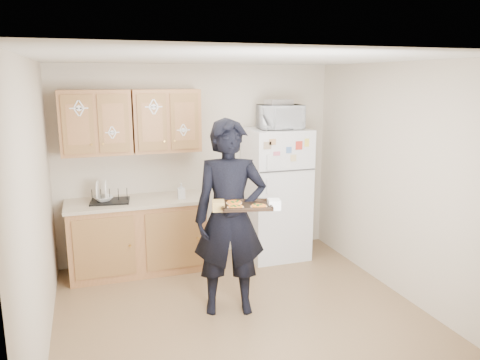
% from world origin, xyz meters
% --- Properties ---
extents(floor, '(3.60, 3.60, 0.00)m').
position_xyz_m(floor, '(0.00, 0.00, 0.00)').
color(floor, brown).
rests_on(floor, ground).
extents(ceiling, '(3.60, 3.60, 0.00)m').
position_xyz_m(ceiling, '(0.00, 0.00, 2.50)').
color(ceiling, silver).
rests_on(ceiling, wall_back).
extents(wall_back, '(3.60, 0.04, 2.50)m').
position_xyz_m(wall_back, '(0.00, 1.80, 1.25)').
color(wall_back, beige).
rests_on(wall_back, floor).
extents(wall_front, '(3.60, 0.04, 2.50)m').
position_xyz_m(wall_front, '(0.00, -1.80, 1.25)').
color(wall_front, beige).
rests_on(wall_front, floor).
extents(wall_left, '(0.04, 3.60, 2.50)m').
position_xyz_m(wall_left, '(-1.80, 0.00, 1.25)').
color(wall_left, beige).
rests_on(wall_left, floor).
extents(wall_right, '(0.04, 3.60, 2.50)m').
position_xyz_m(wall_right, '(1.80, 0.00, 1.25)').
color(wall_right, beige).
rests_on(wall_right, floor).
extents(refrigerator, '(0.75, 0.70, 1.70)m').
position_xyz_m(refrigerator, '(0.95, 1.43, 0.85)').
color(refrigerator, silver).
rests_on(refrigerator, floor).
extents(base_cabinet, '(1.60, 0.60, 0.86)m').
position_xyz_m(base_cabinet, '(-0.85, 1.48, 0.43)').
color(base_cabinet, brown).
rests_on(base_cabinet, floor).
extents(countertop, '(1.64, 0.64, 0.04)m').
position_xyz_m(countertop, '(-0.85, 1.48, 0.88)').
color(countertop, tan).
rests_on(countertop, base_cabinet).
extents(upper_cab_left, '(0.80, 0.33, 0.75)m').
position_xyz_m(upper_cab_left, '(-1.25, 1.61, 1.83)').
color(upper_cab_left, brown).
rests_on(upper_cab_left, wall_back).
extents(upper_cab_right, '(0.80, 0.33, 0.75)m').
position_xyz_m(upper_cab_right, '(-0.43, 1.61, 1.83)').
color(upper_cab_right, brown).
rests_on(upper_cab_right, wall_back).
extents(cereal_box, '(0.20, 0.07, 0.32)m').
position_xyz_m(cereal_box, '(1.47, 1.67, 0.16)').
color(cereal_box, '#D8C44C').
rests_on(cereal_box, floor).
extents(person, '(0.80, 0.62, 1.96)m').
position_xyz_m(person, '(-0.07, 0.16, 0.98)').
color(person, black).
rests_on(person, floor).
extents(baking_tray, '(0.52, 0.43, 0.04)m').
position_xyz_m(baking_tray, '(-0.00, -0.13, 1.17)').
color(baking_tray, black).
rests_on(baking_tray, person).
extents(pizza_front_left, '(0.15, 0.15, 0.02)m').
position_xyz_m(pizza_front_left, '(-0.13, -0.18, 1.19)').
color(pizza_front_left, orange).
rests_on(pizza_front_left, baking_tray).
extents(pizza_front_right, '(0.15, 0.15, 0.02)m').
position_xyz_m(pizza_front_right, '(0.08, -0.23, 1.19)').
color(pizza_front_right, orange).
rests_on(pizza_front_right, baking_tray).
extents(pizza_back_left, '(0.15, 0.15, 0.02)m').
position_xyz_m(pizza_back_left, '(-0.09, -0.03, 1.19)').
color(pizza_back_left, orange).
rests_on(pizza_back_left, baking_tray).
extents(microwave, '(0.58, 0.42, 0.30)m').
position_xyz_m(microwave, '(0.97, 1.38, 1.85)').
color(microwave, silver).
rests_on(microwave, refrigerator).
extents(foil_pan, '(0.34, 0.26, 0.07)m').
position_xyz_m(foil_pan, '(0.96, 1.41, 2.04)').
color(foil_pan, '#BABBC2').
rests_on(foil_pan, microwave).
extents(dish_rack, '(0.48, 0.39, 0.18)m').
position_xyz_m(dish_rack, '(-1.15, 1.48, 0.99)').
color(dish_rack, black).
rests_on(dish_rack, countertop).
extents(bowl, '(0.28, 0.28, 0.05)m').
position_xyz_m(bowl, '(-1.22, 1.48, 0.95)').
color(bowl, white).
rests_on(bowl, dish_rack).
extents(soap_bottle, '(0.09, 0.09, 0.19)m').
position_xyz_m(soap_bottle, '(-0.32, 1.37, 1.00)').
color(soap_bottle, silver).
rests_on(soap_bottle, countertop).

